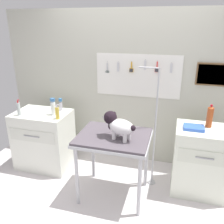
{
  "coord_description": "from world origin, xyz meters",
  "views": [
    {
      "loc": [
        0.64,
        -2.12,
        2.1
      ],
      "look_at": [
        -0.05,
        0.37,
        1.12
      ],
      "focal_mm": 37.82,
      "sensor_mm": 36.0,
      "label": 1
    }
  ],
  "objects_px": {
    "shampoo_bottle": "(53,108)",
    "dog": "(118,125)",
    "grooming_arm": "(154,134)",
    "counter_left": "(44,139)",
    "cabinet_right": "(201,161)",
    "soda_bottle": "(210,117)",
    "grooming_table": "(114,142)"
  },
  "relations": [
    {
      "from": "shampoo_bottle",
      "to": "dog",
      "type": "bearing_deg",
      "value": -21.61
    },
    {
      "from": "grooming_arm",
      "to": "counter_left",
      "type": "bearing_deg",
      "value": 179.44
    },
    {
      "from": "grooming_arm",
      "to": "cabinet_right",
      "type": "xyz_separation_m",
      "value": [
        0.61,
        0.02,
        -0.31
      ]
    },
    {
      "from": "dog",
      "to": "soda_bottle",
      "type": "height_order",
      "value": "soda_bottle"
    },
    {
      "from": "grooming_table",
      "to": "grooming_arm",
      "type": "distance_m",
      "value": 0.57
    },
    {
      "from": "grooming_table",
      "to": "soda_bottle",
      "type": "xyz_separation_m",
      "value": [
        1.09,
        0.46,
        0.27
      ]
    },
    {
      "from": "shampoo_bottle",
      "to": "soda_bottle",
      "type": "relative_size",
      "value": 0.85
    },
    {
      "from": "grooming_arm",
      "to": "counter_left",
      "type": "distance_m",
      "value": 1.68
    },
    {
      "from": "cabinet_right",
      "to": "soda_bottle",
      "type": "xyz_separation_m",
      "value": [
        0.04,
        0.08,
        0.58
      ]
    },
    {
      "from": "grooming_arm",
      "to": "cabinet_right",
      "type": "height_order",
      "value": "grooming_arm"
    },
    {
      "from": "grooming_arm",
      "to": "soda_bottle",
      "type": "height_order",
      "value": "grooming_arm"
    },
    {
      "from": "cabinet_right",
      "to": "grooming_table",
      "type": "bearing_deg",
      "value": -160.07
    },
    {
      "from": "grooming_table",
      "to": "cabinet_right",
      "type": "bearing_deg",
      "value": 19.93
    },
    {
      "from": "dog",
      "to": "counter_left",
      "type": "bearing_deg",
      "value": 161.02
    },
    {
      "from": "grooming_arm",
      "to": "cabinet_right",
      "type": "distance_m",
      "value": 0.68
    },
    {
      "from": "soda_bottle",
      "to": "dog",
      "type": "bearing_deg",
      "value": -153.07
    },
    {
      "from": "cabinet_right",
      "to": "counter_left",
      "type": "bearing_deg",
      "value": -179.91
    },
    {
      "from": "grooming_table",
      "to": "soda_bottle",
      "type": "height_order",
      "value": "soda_bottle"
    },
    {
      "from": "grooming_arm",
      "to": "dog",
      "type": "height_order",
      "value": "grooming_arm"
    },
    {
      "from": "cabinet_right",
      "to": "dog",
      "type": "bearing_deg",
      "value": -155.99
    },
    {
      "from": "grooming_table",
      "to": "cabinet_right",
      "type": "distance_m",
      "value": 1.17
    },
    {
      "from": "counter_left",
      "to": "grooming_arm",
      "type": "bearing_deg",
      "value": -0.56
    },
    {
      "from": "counter_left",
      "to": "cabinet_right",
      "type": "bearing_deg",
      "value": 0.09
    },
    {
      "from": "dog",
      "to": "shampoo_bottle",
      "type": "distance_m",
      "value": 1.13
    },
    {
      "from": "grooming_table",
      "to": "counter_left",
      "type": "bearing_deg",
      "value": 162.48
    },
    {
      "from": "grooming_table",
      "to": "shampoo_bottle",
      "type": "bearing_deg",
      "value": 159.94
    },
    {
      "from": "dog",
      "to": "counter_left",
      "type": "relative_size",
      "value": 0.48
    },
    {
      "from": "grooming_table",
      "to": "dog",
      "type": "height_order",
      "value": "dog"
    },
    {
      "from": "grooming_table",
      "to": "cabinet_right",
      "type": "height_order",
      "value": "cabinet_right"
    },
    {
      "from": "grooming_table",
      "to": "grooming_arm",
      "type": "bearing_deg",
      "value": 39.22
    },
    {
      "from": "dog",
      "to": "shampoo_bottle",
      "type": "height_order",
      "value": "dog"
    },
    {
      "from": "grooming_arm",
      "to": "counter_left",
      "type": "xyz_separation_m",
      "value": [
        -1.65,
        0.02,
        -0.32
      ]
    }
  ]
}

